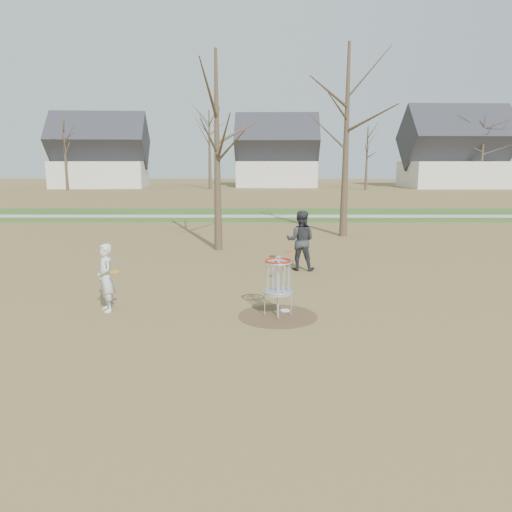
{
  "coord_description": "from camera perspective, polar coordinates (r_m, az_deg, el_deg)",
  "views": [
    {
      "loc": [
        -0.47,
        -10.84,
        3.51
      ],
      "look_at": [
        -0.5,
        1.5,
        1.1
      ],
      "focal_mm": 35.0,
      "sensor_mm": 36.0,
      "label": 1
    }
  ],
  "objects": [
    {
      "name": "green_band",
      "position": [
        32.04,
        0.99,
        4.77
      ],
      "size": [
        160.0,
        8.0,
        0.01
      ],
      "primitive_type": "cube",
      "color": "#2D5119",
      "rests_on": "ground"
    },
    {
      "name": "houses_row",
      "position": [
        63.58,
        4.56,
        11.03
      ],
      "size": [
        56.51,
        10.01,
        7.26
      ],
      "color": "silver",
      "rests_on": "ground"
    },
    {
      "name": "bare_trees",
      "position": [
        46.72,
        2.99,
        13.29
      ],
      "size": [
        52.62,
        44.98,
        9.0
      ],
      "color": "#382B1E",
      "rests_on": "ground"
    },
    {
      "name": "discs_in_play",
      "position": [
        12.62,
        -4.69,
        -0.48
      ],
      "size": [
        4.33,
        2.87,
        0.07
      ],
      "color": "red",
      "rests_on": "ground"
    },
    {
      "name": "dirt_circle",
      "position": [
        11.4,
        2.51,
        -6.86
      ],
      "size": [
        1.8,
        1.8,
        0.01
      ],
      "primitive_type": "cylinder",
      "color": "#47331E",
      "rests_on": "ground"
    },
    {
      "name": "disc_grounded",
      "position": [
        11.76,
        3.34,
        -6.24
      ],
      "size": [
        0.22,
        0.22,
        0.02
      ],
      "primitive_type": "cylinder",
      "color": "white",
      "rests_on": "dirt_circle"
    },
    {
      "name": "disc_golf_basket",
      "position": [
        11.16,
        2.55,
        -2.42
      ],
      "size": [
        0.64,
        0.64,
        1.35
      ],
      "color": "#9EA3AD",
      "rests_on": "ground"
    },
    {
      "name": "player_throwing",
      "position": [
        15.94,
        5.12,
        1.78
      ],
      "size": [
        1.04,
        0.87,
        1.91
      ],
      "primitive_type": "imported",
      "rotation": [
        0.0,
        0.0,
        2.97
      ],
      "color": "#2C2E31",
      "rests_on": "ground"
    },
    {
      "name": "footpath",
      "position": [
        31.04,
        1.02,
        4.58
      ],
      "size": [
        160.0,
        1.5,
        0.01
      ],
      "primitive_type": "cube",
      "color": "#9E9E99",
      "rests_on": "green_band"
    },
    {
      "name": "ground",
      "position": [
        11.4,
        2.51,
        -6.89
      ],
      "size": [
        160.0,
        160.0,
        0.0
      ],
      "primitive_type": "plane",
      "color": "brown",
      "rests_on": "ground"
    },
    {
      "name": "player_standing",
      "position": [
        12.08,
        -16.8,
        -2.4
      ],
      "size": [
        0.63,
        0.7,
        1.6
      ],
      "primitive_type": "imported",
      "rotation": [
        0.0,
        0.0,
        -1.02
      ],
      "color": "silver",
      "rests_on": "ground"
    }
  ]
}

